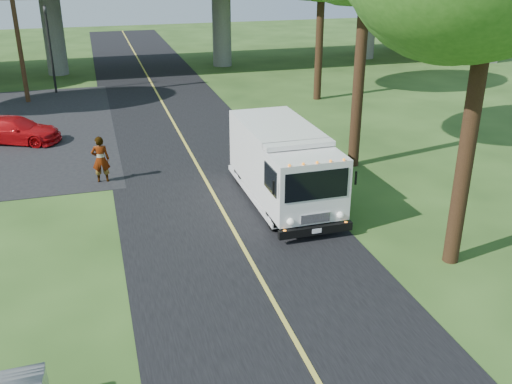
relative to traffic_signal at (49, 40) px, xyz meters
name	(u,v)px	position (x,y,z in m)	size (l,w,h in m)	color
ground	(278,311)	(6.00, -26.00, -3.20)	(120.00, 120.00, 0.00)	#274418
road	(200,171)	(6.00, -16.00, -3.19)	(7.00, 90.00, 0.02)	black
lane_line	(200,171)	(6.00, -16.00, -3.17)	(0.12, 90.00, 0.01)	gold
overpass	(139,5)	(6.00, 6.00, 1.36)	(54.00, 10.00, 7.30)	slate
traffic_signal	(49,40)	(0.00, 0.00, 0.00)	(0.18, 0.22, 5.20)	black
utility_pole	(15,21)	(-1.50, -2.00, 1.40)	(1.60, 0.26, 9.00)	#472D19
step_van	(283,163)	(8.20, -19.73, -1.76)	(2.40, 6.36, 2.66)	white
red_sedan	(16,130)	(-1.40, -9.95, -2.61)	(1.66, 4.08, 1.18)	#B80B0F
pedestrian	(101,159)	(2.20, -16.05, -2.29)	(0.66, 0.43, 1.81)	gray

